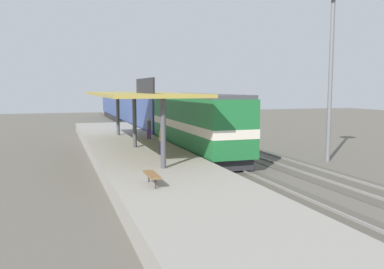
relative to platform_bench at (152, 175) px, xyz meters
The scene contains 12 objects.
ground_plane 14.09m from the platform_bench, 55.22° to the left, with size 120.00×120.00×0.00m, color #5B564C.
track_near 13.06m from the platform_bench, 62.49° to the left, with size 3.20×110.00×0.16m.
track_far 15.71m from the platform_bench, 47.38° to the left, with size 3.20×110.00×0.16m.
platform 11.64m from the platform_bench, 83.07° to the left, with size 6.00×44.00×0.90m, color gray.
station_canopy 11.95m from the platform_bench, 83.02° to the left, with size 5.20×18.00×4.70m.
platform_bench is the anchor object (origin of this frame).
locomotive 13.24m from the platform_bench, 62.95° to the left, with size 2.93×14.43×4.44m.
passenger_carriage_front 30.36m from the platform_bench, 78.60° to the left, with size 2.90×20.00×4.24m.
passenger_carriage_rear 50.91m from the platform_bench, 83.23° to the left, with size 2.90×20.00×4.24m.
light_mast 16.89m from the platform_bench, 25.97° to the left, with size 1.10×1.10×11.70m.
person_waiting 16.11m from the platform_bench, 78.07° to the left, with size 0.34×0.34×1.71m.
person_walking 8.27m from the platform_bench, 72.96° to the left, with size 0.34×0.34×1.71m.
Camera 1 is at (-9.78, -28.35, 4.99)m, focal length 38.62 mm.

